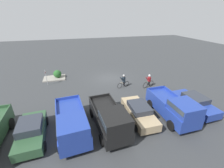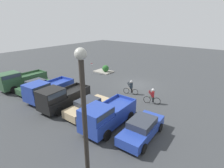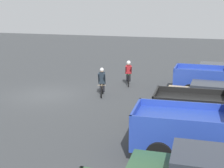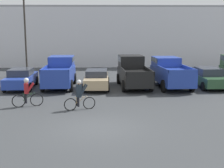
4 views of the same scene
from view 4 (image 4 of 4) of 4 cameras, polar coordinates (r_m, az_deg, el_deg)
The scene contains 11 objects.
ground_plane at distance 14.14m, azimuth -2.68°, elevation -7.99°, with size 80.00×80.00×0.00m, color #383A3D.
warehouse_building at distance 42.50m, azimuth -1.85°, elevation 8.88°, with size 41.51×14.10×6.96m.
sedan_0 at distance 24.07m, azimuth -16.28°, elevation 0.99°, with size 2.05×4.56×1.47m.
pickup_truck_0 at distance 24.11m, azimuth -9.48°, elevation 2.26°, with size 2.28×5.19×2.24m.
sedan_1 at distance 23.17m, azimuth -2.83°, elevation 0.92°, with size 1.91×4.53×1.38m.
pickup_truck_1 at distance 24.01m, azimuth 3.83°, elevation 2.38°, with size 2.46×5.42×2.29m.
pickup_truck_2 at distance 24.10m, azimuth 10.56°, elevation 2.19°, with size 2.61×5.42×2.17m.
sedan_2 at distance 24.55m, azimuth 17.18°, elevation 1.11°, with size 2.11×4.33×1.49m.
cyclist_0 at distance 17.09m, azimuth -5.99°, elevation -1.96°, with size 1.69×0.62×1.69m.
cyclist_1 at distance 18.32m, azimuth -15.28°, elevation -1.37°, with size 1.69×0.61×1.68m.
lamppost at distance 30.40m, azimuth -15.61°, elevation 9.56°, with size 0.36×0.36×7.40m.
Camera 4 is at (0.33, -13.44, 4.39)m, focal length 50.00 mm.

